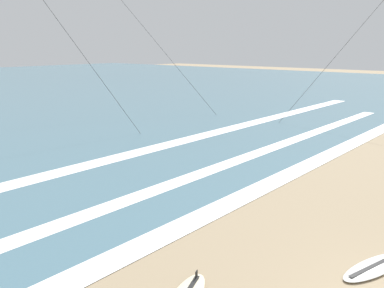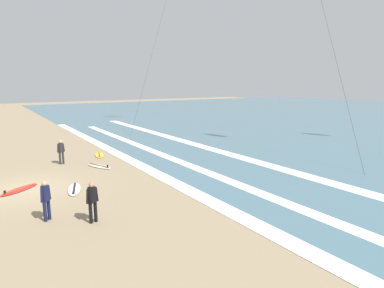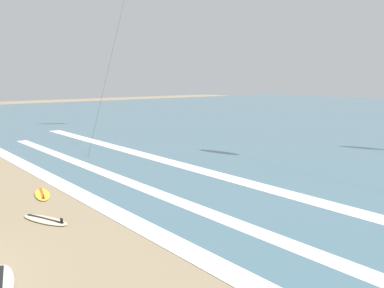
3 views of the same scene
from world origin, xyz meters
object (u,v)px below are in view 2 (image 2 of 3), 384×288
Objects in this scene: surfer_foreground_main at (61,150)px; surfboard_left_pile at (99,166)px; surfboard_right_spare at (20,189)px; surfer_mid_group at (92,199)px; surfer_background_far at (46,197)px; surfboard_near_water at (74,189)px; surfboard_foreground_flat at (99,155)px.

surfboard_left_pile is at bearing 41.38° from surfer_foreground_main.
surfboard_left_pile is (-2.34, 4.71, 0.00)m from surfboard_right_spare.
surfer_mid_group is 6.17m from surfboard_right_spare.
surfer_mid_group is 10.21m from surfer_foreground_main.
surfboard_left_pile is at bearing 149.11° from surfer_background_far.
surfer_mid_group is at bearing -3.90° from surfboard_near_water.
surfer_mid_group and surfer_foreground_main have the same top height.
surfer_background_far is (9.01, -2.32, 0.00)m from surfer_foreground_main.
surfer_foreground_main is 0.73× the size of surfboard_foreground_flat.
surfboard_left_pile is at bearing 147.38° from surfboard_near_water.
surfboard_right_spare is at bearing -121.90° from surfboard_near_water.
surfer_foreground_main is 1.00× the size of surfer_background_far.
surfer_mid_group reaches higher than surfboard_foreground_flat.
surfboard_foreground_flat is (-10.21, 5.17, -0.91)m from surfer_background_far.
surfer_foreground_main is 2.91m from surfboard_left_pile.
surfer_background_far reaches higher than surfboard_foreground_flat.
surfer_foreground_main is 0.78× the size of surfboard_right_spare.
surfer_background_far is at bearing -30.89° from surfboard_left_pile.
surfboard_near_water is at bearing 176.10° from surfer_mid_group.
surfboard_near_water is (5.84, -0.58, -0.91)m from surfer_foreground_main.
surfer_background_far is at bearing -26.85° from surfboard_foreground_flat.
surfer_background_far is 0.73× the size of surfboard_near_water.
surfboard_right_spare is at bearing -33.16° from surfer_foreground_main.
surfer_background_far is (-1.16, -1.44, 0.00)m from surfer_mid_group.
surfboard_right_spare is (5.61, -5.73, 0.00)m from surfboard_foreground_flat.
surfboard_foreground_flat and surfboard_left_pile have the same top height.
surfer_background_far is 3.73m from surfboard_near_water.
surfer_foreground_main reaches higher than surfboard_left_pile.
surfer_foreground_main is 0.73× the size of surfboard_near_water.
surfboard_foreground_flat and surfboard_right_spare have the same top height.
surfboard_left_pile is at bearing -17.28° from surfboard_foreground_flat.
surfer_mid_group is at bearing -18.14° from surfboard_foreground_flat.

